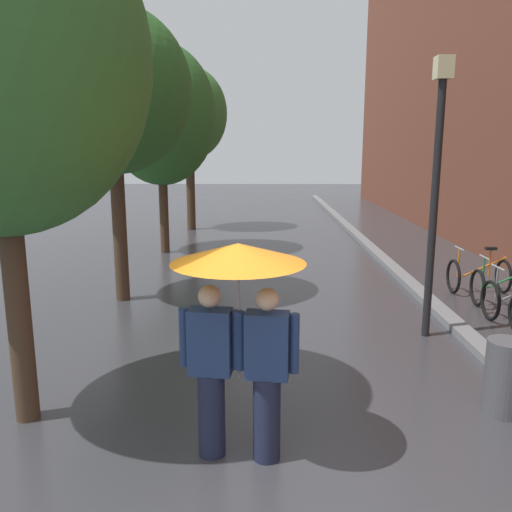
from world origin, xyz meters
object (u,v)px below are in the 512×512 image
object	(u,v)px
street_tree_1	(112,91)
parked_bicycle_4	(479,275)
street_tree_3	(189,114)
parked_bicycle_3	(505,286)
street_tree_2	(161,115)
street_lamp_post	(436,179)
litter_bin	(505,377)
couple_under_umbrella	(239,313)

from	to	relation	value
street_tree_1	parked_bicycle_4	world-z (taller)	street_tree_1
street_tree_3	parked_bicycle_3	bearing A→B (deg)	-52.80
street_tree_1	street_tree_2	bearing A→B (deg)	90.38
street_lamp_post	parked_bicycle_4	bearing A→B (deg)	53.86
parked_bicycle_4	street_lamp_post	size ratio (longest dim) A/B	0.26
street_tree_2	parked_bicycle_4	world-z (taller)	street_tree_2
street_tree_2	parked_bicycle_3	size ratio (longest dim) A/B	5.19
parked_bicycle_3	street_lamp_post	distance (m)	3.29
parked_bicycle_4	street_tree_1	bearing A→B (deg)	-175.68
street_tree_3	litter_bin	distance (m)	14.92
street_tree_1	parked_bicycle_3	distance (m)	8.11
parked_bicycle_4	litter_bin	size ratio (longest dim) A/B	1.28
street_tree_3	litter_bin	bearing A→B (deg)	-68.65
parked_bicycle_3	couple_under_umbrella	world-z (taller)	couple_under_umbrella
street_tree_1	litter_bin	size ratio (longest dim) A/B	6.43
street_tree_1	street_tree_3	bearing A→B (deg)	89.04
parked_bicycle_3	litter_bin	distance (m)	4.48
street_tree_1	parked_bicycle_4	bearing A→B (deg)	4.32
street_tree_1	parked_bicycle_4	size ratio (longest dim) A/B	5.03
couple_under_umbrella	parked_bicycle_4	bearing A→B (deg)	51.48
street_lamp_post	litter_bin	xyz separation A→B (m)	(0.10, -2.47, -2.04)
couple_under_umbrella	litter_bin	world-z (taller)	couple_under_umbrella
couple_under_umbrella	litter_bin	bearing A→B (deg)	16.41
street_tree_2	couple_under_umbrella	distance (m)	10.60
street_tree_1	litter_bin	distance (m)	7.83
parked_bicycle_4	street_tree_2	bearing A→B (deg)	149.69
couple_under_umbrella	litter_bin	xyz separation A→B (m)	(2.91, 0.86, -1.01)
street_tree_1	street_lamp_post	size ratio (longest dim) A/B	1.30
street_tree_1	street_tree_3	xyz separation A→B (m)	(0.15, 9.04, 0.15)
street_tree_1	parked_bicycle_4	distance (m)	8.00
couple_under_umbrella	street_lamp_post	distance (m)	4.47
street_tree_1	parked_bicycle_4	xyz separation A→B (m)	(7.15, 0.54, -3.55)
street_tree_2	street_lamp_post	world-z (taller)	street_tree_2
street_lamp_post	litter_bin	world-z (taller)	street_lamp_post
street_tree_1	street_tree_2	distance (m)	4.74
parked_bicycle_3	litter_bin	xyz separation A→B (m)	(-1.86, -4.08, 0.05)
street_tree_2	couple_under_umbrella	xyz separation A→B (m)	(2.54, -10.02, -2.35)
street_tree_3	street_tree_1	bearing A→B (deg)	-90.96
couple_under_umbrella	street_tree_3	bearing A→B (deg)	99.34
street_tree_2	street_tree_3	size ratio (longest dim) A/B	1.00
street_tree_2	parked_bicycle_4	xyz separation A→B (m)	(7.18, -4.20, -3.42)
street_tree_3	couple_under_umbrella	bearing A→B (deg)	-80.66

